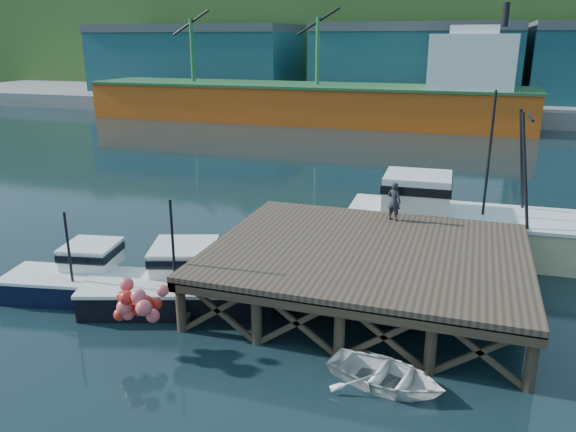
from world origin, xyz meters
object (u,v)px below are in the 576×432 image
at_px(boat_black, 181,284).
at_px(dinghy, 386,375).
at_px(dockworker, 394,201).
at_px(trawler, 465,221).
at_px(boat_navy, 84,278).

height_order(boat_black, dinghy, boat_black).
height_order(boat_black, dockworker, boat_black).
xyz_separation_m(trawler, dinghy, (-1.78, -12.30, -1.22)).
distance_m(boat_navy, boat_black, 4.08).
bearing_deg(boat_navy, boat_black, -2.56).
bearing_deg(trawler, dinghy, -100.46).
xyz_separation_m(trawler, dockworker, (-3.07, -2.64, 1.40)).
height_order(boat_black, trawler, trawler).
height_order(boat_navy, dinghy, boat_navy).
height_order(trawler, dinghy, trawler).
bearing_deg(dockworker, boat_navy, 51.93).
xyz_separation_m(dinghy, dockworker, (-1.29, 9.66, 2.62)).
bearing_deg(dinghy, trawler, 5.31).
relative_size(boat_navy, trawler, 0.54).
relative_size(boat_black, trawler, 0.66).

